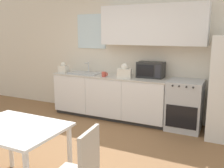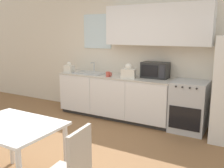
{
  "view_description": "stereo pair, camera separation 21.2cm",
  "coord_description": "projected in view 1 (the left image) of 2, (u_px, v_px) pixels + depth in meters",
  "views": [
    {
      "loc": [
        1.98,
        -2.59,
        1.77
      ],
      "look_at": [
        0.44,
        0.58,
        1.05
      ],
      "focal_mm": 40.0,
      "sensor_mm": 36.0,
      "label": 1
    },
    {
      "loc": [
        2.17,
        -2.49,
        1.77
      ],
      "look_at": [
        0.44,
        0.58,
        1.05
      ],
      "focal_mm": 40.0,
      "sensor_mm": 36.0,
      "label": 2
    }
  ],
  "objects": [
    {
      "name": "ground_plane",
      "position": [
        65.0,
        162.0,
        3.49
      ],
      "size": [
        12.0,
        12.0,
        0.0
      ],
      "primitive_type": "plane",
      "color": "olive"
    },
    {
      "name": "wall_back",
      "position": [
        134.0,
        48.0,
        5.2
      ],
      "size": [
        12.0,
        0.38,
        2.7
      ],
      "color": "beige",
      "rests_on": "ground_plane"
    },
    {
      "name": "kitchen_counter",
      "position": [
        110.0,
        96.0,
        5.29
      ],
      "size": [
        2.48,
        0.66,
        0.9
      ],
      "color": "#333333",
      "rests_on": "ground_plane"
    },
    {
      "name": "oven_range",
      "position": [
        185.0,
        105.0,
        4.63
      ],
      "size": [
        0.62,
        0.65,
        0.92
      ],
      "color": "#B7BABC",
      "rests_on": "ground_plane"
    },
    {
      "name": "kitchen_sink",
      "position": [
        85.0,
        73.0,
        5.47
      ],
      "size": [
        0.69,
        0.4,
        0.23
      ],
      "color": "#B7BABC",
      "rests_on": "kitchen_counter"
    },
    {
      "name": "microwave",
      "position": [
        151.0,
        70.0,
        4.94
      ],
      "size": [
        0.52,
        0.32,
        0.31
      ],
      "color": "#282828",
      "rests_on": "kitchen_counter"
    },
    {
      "name": "coffee_mug",
      "position": [
        104.0,
        74.0,
        5.03
      ],
      "size": [
        0.12,
        0.09,
        0.1
      ],
      "color": "#BF4C3F",
      "rests_on": "kitchen_counter"
    },
    {
      "name": "grocery_bag_0",
      "position": [
        125.0,
        72.0,
        4.9
      ],
      "size": [
        0.31,
        0.28,
        0.29
      ],
      "rotation": [
        0.0,
        0.0,
        0.25
      ],
      "color": "silver",
      "rests_on": "kitchen_counter"
    },
    {
      "name": "grocery_bag_1",
      "position": [
        63.0,
        68.0,
        5.53
      ],
      "size": [
        0.2,
        0.17,
        0.24
      ],
      "rotation": [
        0.0,
        0.0,
        0.03
      ],
      "color": "silver",
      "rests_on": "kitchen_counter"
    },
    {
      "name": "dining_table",
      "position": [
        15.0,
        136.0,
        2.75
      ],
      "size": [
        1.08,
        0.79,
        0.77
      ],
      "color": "white",
      "rests_on": "ground_plane"
    }
  ]
}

